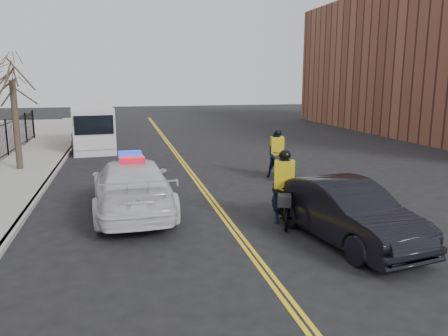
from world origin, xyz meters
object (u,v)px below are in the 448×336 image
cargo_van (92,128)px  police_cruiser (132,186)px  cyclist_near (284,198)px  cyclist_far (277,159)px  dark_sedan (346,212)px

cargo_van → police_cruiser: bearing=-87.5°
police_cruiser → cyclist_near: bearing=151.3°
cyclist_far → cargo_van: bearing=141.1°
dark_sedan → cyclist_near: cyclist_near is taller
cargo_van → cyclist_near: 17.04m
police_cruiser → dark_sedan: 6.61m
cargo_van → cyclist_near: cargo_van is taller
police_cruiser → cargo_van: cargo_van is taller
dark_sedan → cyclist_far: bearing=73.8°
dark_sedan → cyclist_far: size_ratio=2.28×
cargo_van → dark_sedan: bearing=-73.1°
cargo_van → cyclist_near: size_ratio=2.72×
cyclist_near → dark_sedan: bearing=-39.1°
cyclist_far → cyclist_near: bearing=-96.7°
police_cruiser → dark_sedan: bearing=141.8°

